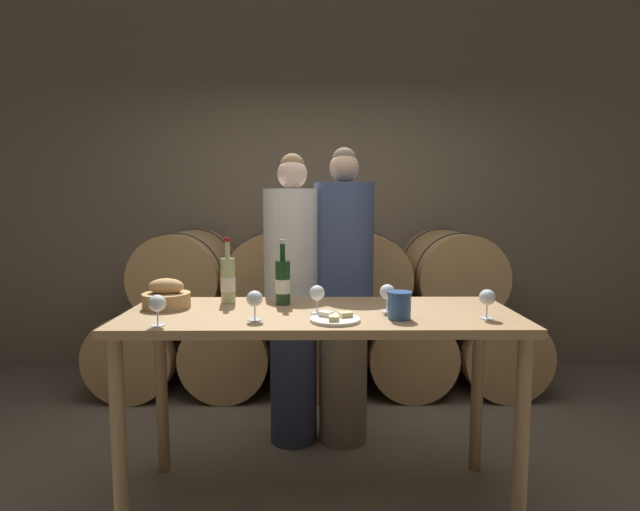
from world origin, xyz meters
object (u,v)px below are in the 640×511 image
at_px(person_left, 293,298).
at_px(wine_bottle_white, 228,280).
at_px(person_right, 344,295).
at_px(wine_glass_right, 387,293).
at_px(cheese_plate, 335,319).
at_px(blue_crock, 399,304).
at_px(tasting_table, 320,337).
at_px(wine_glass_center, 317,294).
at_px(wine_glass_far_left, 157,304).
at_px(wine_bottle_red, 283,282).
at_px(wine_glass_far_right, 487,298).
at_px(wine_glass_left, 255,300).
at_px(bread_basket, 166,297).

bearing_deg(person_left, wine_bottle_white, -125.12).
bearing_deg(person_right, wine_glass_right, -75.80).
bearing_deg(wine_bottle_white, cheese_plate, -36.96).
relative_size(person_right, wine_glass_right, 13.55).
relative_size(person_right, blue_crock, 14.62).
bearing_deg(tasting_table, wine_glass_center, -108.44).
xyz_separation_m(wine_glass_far_left, wine_glass_center, (0.67, 0.23, 0.00)).
bearing_deg(wine_bottle_red, blue_crock, -30.66).
bearing_deg(wine_glass_right, wine_bottle_white, 164.26).
bearing_deg(person_left, person_right, -0.01).
xyz_separation_m(tasting_table, cheese_plate, (0.06, -0.20, 0.14)).
distance_m(tasting_table, wine_glass_center, 0.22).
bearing_deg(wine_glass_right, wine_glass_far_left, -165.56).
height_order(tasting_table, blue_crock, blue_crock).
xyz_separation_m(cheese_plate, wine_glass_far_right, (0.67, 0.04, 0.08)).
xyz_separation_m(person_right, wine_glass_right, (0.17, -0.66, 0.14)).
bearing_deg(wine_glass_right, person_left, 125.50).
xyz_separation_m(tasting_table, wine_glass_left, (-0.29, -0.18, 0.22)).
xyz_separation_m(person_left, wine_bottle_red, (-0.03, -0.49, 0.18)).
relative_size(wine_bottle_red, wine_glass_left, 2.49).
relative_size(person_left, wine_glass_right, 13.28).
bearing_deg(wine_bottle_red, person_right, 55.51).
distance_m(person_right, wine_glass_right, 0.70).
bearing_deg(wine_bottle_white, wine_glass_center, -28.63).
relative_size(wine_glass_left, wine_glass_right, 1.00).
bearing_deg(wine_glass_center, wine_bottle_white, 151.37).
distance_m(person_right, wine_glass_center, 0.72).
xyz_separation_m(blue_crock, wine_glass_center, (-0.36, 0.11, 0.03)).
height_order(wine_bottle_white, wine_glass_far_right, wine_bottle_white).
xyz_separation_m(wine_bottle_red, wine_glass_far_right, (0.92, -0.32, -0.02)).
height_order(person_right, cheese_plate, person_right).
distance_m(wine_glass_far_left, wine_glass_left, 0.40).
height_order(blue_crock, wine_glass_center, wine_glass_center).
relative_size(tasting_table, wine_bottle_white, 5.45).
bearing_deg(wine_glass_center, blue_crock, -17.15).
bearing_deg(wine_bottle_white, wine_glass_far_left, -113.80).
xyz_separation_m(tasting_table, wine_bottle_white, (-0.47, 0.20, 0.24)).
bearing_deg(tasting_table, bread_basket, 173.66).
xyz_separation_m(tasting_table, bread_basket, (-0.75, 0.08, 0.18)).
bearing_deg(wine_glass_left, person_left, 81.16).
relative_size(person_left, wine_glass_left, 13.28).
relative_size(wine_glass_far_left, wine_glass_right, 1.00).
xyz_separation_m(person_right, wine_bottle_red, (-0.33, -0.49, 0.16)).
distance_m(person_left, wine_glass_center, 0.72).
relative_size(wine_glass_far_left, wine_glass_far_right, 1.00).
bearing_deg(wine_glass_right, wine_glass_center, -175.26).
height_order(person_left, cheese_plate, person_left).
height_order(wine_bottle_white, blue_crock, wine_bottle_white).
height_order(wine_glass_far_left, wine_glass_far_right, same).
distance_m(cheese_plate, wine_glass_center, 0.19).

